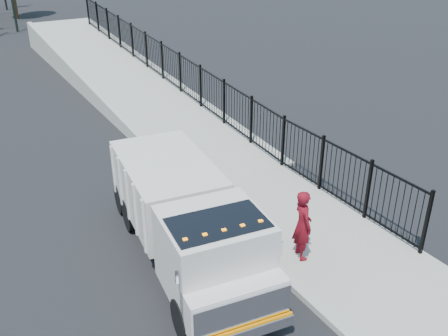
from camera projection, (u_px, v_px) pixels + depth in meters
ground at (263, 259)px, 12.89m from camera, size 120.00×120.00×0.00m
sidewalk at (374, 275)px, 12.19m from camera, size 3.55×12.00×0.12m
curb at (313, 302)px, 11.31m from camera, size 0.30×12.00×0.16m
ramp at (123, 87)px, 26.18m from camera, size 3.95×24.06×3.19m
iron_fence at (181, 85)px, 23.35m from camera, size 0.10×28.00×1.80m
truck at (187, 217)px, 12.20m from camera, size 3.00×7.09×2.36m
worker at (303, 225)px, 12.38m from camera, size 0.60×0.77×1.88m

